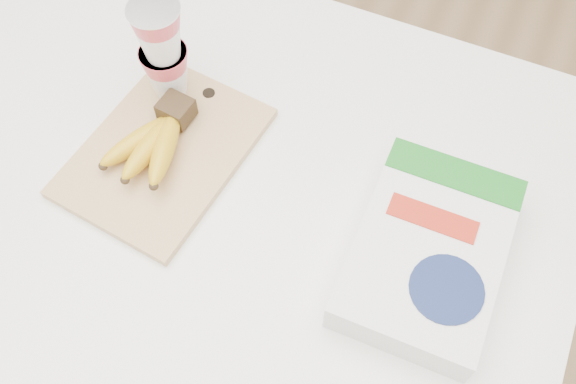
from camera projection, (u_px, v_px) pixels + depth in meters
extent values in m
plane|color=tan|center=(206.00, 351.00, 1.85)|extent=(4.00, 4.00, 0.00)
cube|color=white|center=(180.00, 286.00, 1.42)|extent=(1.34, 0.90, 1.01)
cube|color=tan|center=(164.00, 152.00, 0.98)|extent=(0.26, 0.33, 0.02)
cube|color=#382816|center=(176.00, 110.00, 0.98)|extent=(0.05, 0.05, 0.03)
ellipsoid|color=gold|center=(140.00, 140.00, 0.97)|extent=(0.08, 0.15, 0.04)
sphere|color=#382816|center=(103.00, 166.00, 0.94)|extent=(0.01, 0.01, 0.01)
ellipsoid|color=gold|center=(151.00, 145.00, 0.95)|extent=(0.04, 0.15, 0.04)
sphere|color=#382816|center=(125.00, 180.00, 0.92)|extent=(0.01, 0.01, 0.01)
ellipsoid|color=gold|center=(165.00, 147.00, 0.94)|extent=(0.07, 0.15, 0.04)
sphere|color=#382816|center=(154.00, 186.00, 0.91)|extent=(0.01, 0.01, 0.01)
cylinder|color=silver|center=(153.00, 9.00, 0.88)|extent=(0.08, 0.08, 0.00)
cube|color=white|center=(428.00, 253.00, 0.87)|extent=(0.20, 0.29, 0.06)
cube|color=#18701D|center=(456.00, 173.00, 0.90)|extent=(0.19, 0.05, 0.00)
cylinder|color=#15214E|center=(447.00, 289.00, 0.81)|extent=(0.10, 0.10, 0.00)
cube|color=red|center=(433.00, 218.00, 0.86)|extent=(0.12, 0.04, 0.00)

